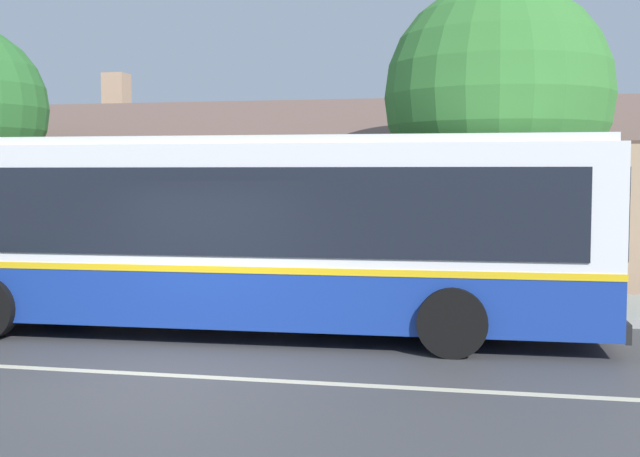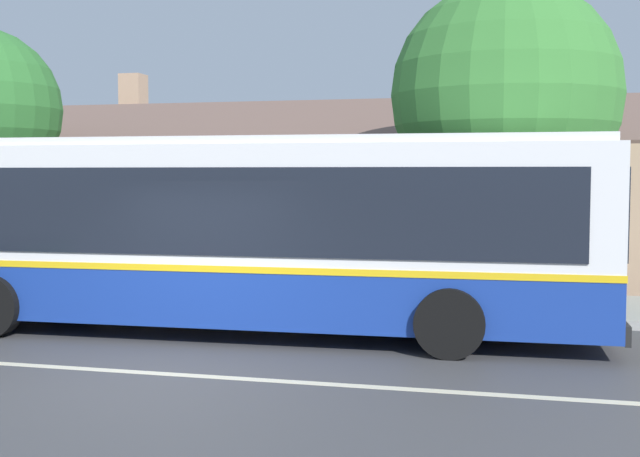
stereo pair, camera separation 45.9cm
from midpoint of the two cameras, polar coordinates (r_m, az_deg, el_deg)
name	(u,v)px [view 2 (the right image)]	position (r m, az deg, el deg)	size (l,w,h in m)	color
ground_plane	(163,374)	(10.74, -9.89, -10.16)	(300.00, 300.00, 0.00)	#424244
sidewalk_far	(289,298)	(16.29, -1.44, -5.00)	(60.00, 3.00, 0.15)	#9E9E99
lane_divider_stripe	(163,374)	(10.74, -9.89, -10.14)	(60.00, 0.16, 0.01)	beige
community_building	(360,204)	(23.14, 3.41, 1.77)	(28.01, 9.48, 5.76)	tan
transit_bus	(220,228)	(13.25, -6.12, 0.01)	(12.49, 3.00, 3.17)	navy
bench_by_building	(25,270)	(17.92, -19.53, -2.79)	(1.87, 0.51, 0.94)	brown
bench_down_street	(236,273)	(16.51, -5.22, -3.20)	(1.52, 0.51, 0.94)	brown
street_tree_primary	(503,107)	(16.31, 13.65, 8.42)	(4.46, 4.46, 6.35)	#4C3828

